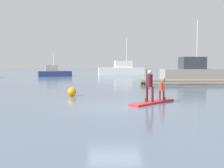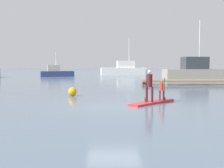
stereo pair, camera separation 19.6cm
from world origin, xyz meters
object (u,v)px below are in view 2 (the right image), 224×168
object	(u,v)px
paddler_adult	(149,84)
mooring_buoy_near	(72,92)
paddleboard_near	(153,102)
fishing_boat_white_large	(199,71)
trawler_grey_distant	(124,70)
motor_boat_small_navy	(56,72)
paddler_child_solo	(162,89)

from	to	relation	value
paddler_adult	mooring_buoy_near	world-z (taller)	paddler_adult
mooring_buoy_near	paddler_adult	bearing A→B (deg)	-41.07
paddleboard_near	paddler_adult	xyz separation A→B (m)	(-0.22, -0.23, 0.99)
paddler_adult	fishing_boat_white_large	world-z (taller)	fishing_boat_white_large
trawler_grey_distant	paddleboard_near	bearing A→B (deg)	-90.85
fishing_boat_white_large	mooring_buoy_near	world-z (taller)	fishing_boat_white_large
paddleboard_near	motor_boat_small_navy	distance (m)	33.84
paddleboard_near	fishing_boat_white_large	world-z (taller)	fishing_boat_white_large
paddler_child_solo	mooring_buoy_near	world-z (taller)	paddler_child_solo
paddleboard_near	fishing_boat_white_large	bearing A→B (deg)	68.33
mooring_buoy_near	fishing_boat_white_large	bearing A→B (deg)	56.15
fishing_boat_white_large	mooring_buoy_near	bearing A→B (deg)	-123.85
paddler_adult	mooring_buoy_near	xyz separation A→B (m)	(-4.39, 3.83, -0.76)
fishing_boat_white_large	trawler_grey_distant	world-z (taller)	fishing_boat_white_large
motor_boat_small_navy	trawler_grey_distant	bearing A→B (deg)	32.65
paddleboard_near	motor_boat_small_navy	xyz separation A→B (m)	(-10.55, 32.15, 0.61)
paddler_child_solo	fishing_boat_white_large	bearing A→B (deg)	68.99
paddleboard_near	motor_boat_small_navy	bearing A→B (deg)	108.18
trawler_grey_distant	mooring_buoy_near	bearing A→B (deg)	-98.29
mooring_buoy_near	motor_boat_small_navy	bearing A→B (deg)	101.76
fishing_boat_white_large	mooring_buoy_near	distance (m)	26.64
trawler_grey_distant	mooring_buoy_near	distance (m)	36.07
fishing_boat_white_large	mooring_buoy_near	xyz separation A→B (m)	(-14.83, -22.11, -0.78)
fishing_boat_white_large	trawler_grey_distant	size ratio (longest dim) A/B	1.23
paddler_child_solo	fishing_boat_white_large	world-z (taller)	fishing_boat_white_large
paddleboard_near	paddler_adult	size ratio (longest dim) A/B	1.73
paddleboard_near	fishing_boat_white_large	distance (m)	27.68
paddleboard_near	mooring_buoy_near	size ratio (longest dim) A/B	5.19
paddleboard_near	paddler_child_solo	xyz separation A→B (m)	(0.57, 0.59, 0.65)
fishing_boat_white_large	paddleboard_near	bearing A→B (deg)	-111.67
paddler_adult	fishing_boat_white_large	distance (m)	27.96
paddleboard_near	fishing_boat_white_large	xyz separation A→B (m)	(10.22, 25.71, 1.00)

